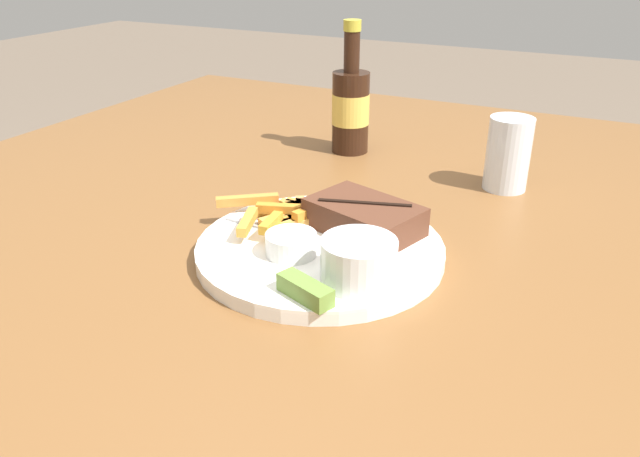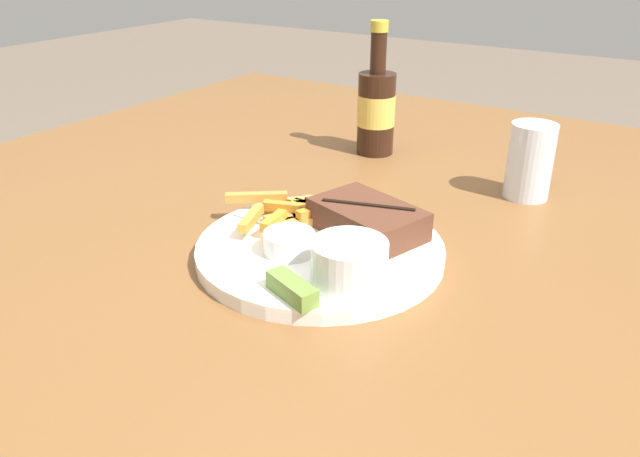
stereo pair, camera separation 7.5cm
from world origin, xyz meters
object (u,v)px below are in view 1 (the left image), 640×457
steak_portion (364,217)px  coleslaw_cup (359,259)px  dipping_sauce_cup (291,243)px  beer_bottle (351,107)px  dinner_plate (320,250)px  fork_utensil (266,228)px  pickle_spear (305,290)px  drinking_glass (508,154)px

steak_portion → coleslaw_cup: coleslaw_cup is taller
dipping_sauce_cup → beer_bottle: bearing=105.1°
dinner_plate → fork_utensil: 0.08m
steak_portion → fork_utensil: steak_portion is taller
dinner_plate → pickle_spear: pickle_spear is taller
dipping_sauce_cup → beer_bottle: size_ratio=0.27×
steak_portion → dipping_sauce_cup: size_ratio=2.60×
steak_portion → fork_utensil: bearing=-155.2°
fork_utensil → pickle_spear: bearing=-41.5°
coleslaw_cup → pickle_spear: 0.07m
beer_bottle → dipping_sauce_cup: bearing=-74.9°
fork_utensil → drinking_glass: (0.23, 0.32, 0.04)m
drinking_glass → pickle_spear: bearing=-104.2°
beer_bottle → drinking_glass: bearing=-11.4°
dinner_plate → coleslaw_cup: (0.08, -0.06, 0.04)m
pickle_spear → beer_bottle: bearing=109.1°
steak_portion → beer_bottle: 0.37m
dinner_plate → fork_utensil: bearing=175.8°
coleslaw_cup → beer_bottle: bearing=115.1°
coleslaw_cup → beer_bottle: 0.50m
beer_bottle → drinking_glass: size_ratio=2.03×
pickle_spear → fork_utensil: size_ratio=0.52×
beer_bottle → drinking_glass: 0.29m
fork_utensil → dinner_plate: bearing=0.0°
coleslaw_cup → dinner_plate: bearing=141.0°
coleslaw_cup → drinking_glass: drinking_glass is taller
steak_portion → drinking_glass: drinking_glass is taller
dinner_plate → beer_bottle: 0.41m
steak_portion → drinking_glass: bearing=65.7°
dinner_plate → pickle_spear: size_ratio=4.30×
steak_portion → pickle_spear: size_ratio=2.24×
fork_utensil → beer_bottle: size_ratio=0.59×
dipping_sauce_cup → pickle_spear: (0.06, -0.08, -0.00)m
coleslaw_cup → dipping_sauce_cup: coleslaw_cup is taller
pickle_spear → beer_bottle: beer_bottle is taller
pickle_spear → beer_bottle: size_ratio=0.31×
dipping_sauce_cup → drinking_glass: 0.41m
coleslaw_cup → drinking_glass: bearing=78.7°
dinner_plate → pickle_spear: (0.04, -0.12, 0.02)m
dinner_plate → fork_utensil: fork_utensil is taller
coleslaw_cup → fork_utensil: size_ratio=0.61×
beer_bottle → steak_portion: bearing=-63.2°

